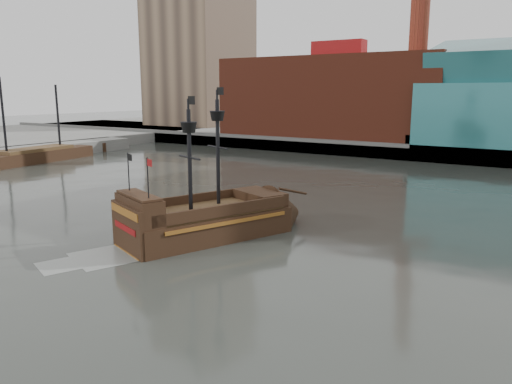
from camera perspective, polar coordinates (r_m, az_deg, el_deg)
The scene contains 6 objects.
ground at distance 26.39m, azimuth -12.47°, elevation -12.96°, with size 400.00×400.00×0.00m, color #262924.
promenade_far at distance 110.43m, azimuth 23.98°, elevation 5.36°, with size 220.00×60.00×2.00m, color slate.
seawall at distance 81.56m, azimuth 20.56°, elevation 4.02°, with size 220.00×1.00×2.60m, color #4C4C49.
pier at distance 89.22m, azimuth -25.11°, elevation 4.05°, with size 6.00×40.00×2.00m, color slate.
pirate_ship at distance 37.49m, azimuth -5.97°, elevation -3.63°, with size 10.10×16.53×11.90m.
docked_vessel at distance 84.57m, azimuth -23.88°, elevation 3.70°, with size 6.77×20.14×13.43m.
Camera 1 is at (17.45, -16.61, 10.77)m, focal length 35.00 mm.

